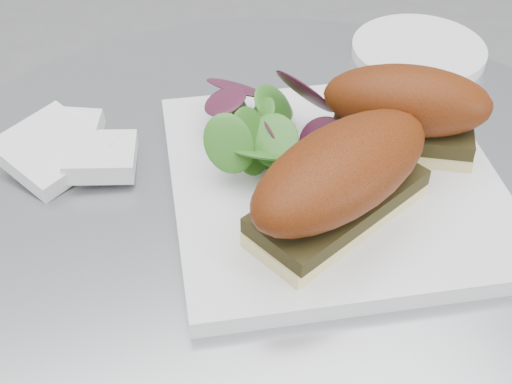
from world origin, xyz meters
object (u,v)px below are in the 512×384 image
plate (334,182)px  sandwich_left (341,179)px  sandwich_right (406,109)px  saucer (419,51)px

plate → sandwich_left: 0.07m
sandwich_left → sandwich_right: (0.09, 0.06, 0.00)m
sandwich_right → saucer: size_ratio=1.06×
plate → sandwich_left: size_ratio=1.44×
plate → saucer: bearing=42.6°
plate → sandwich_right: (0.07, 0.01, 0.05)m
sandwich_left → saucer: (0.20, 0.22, -0.05)m
sandwich_right → saucer: 0.20m
plate → sandwich_left: sandwich_left is taller
sandwich_right → saucer: (0.11, 0.15, -0.05)m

